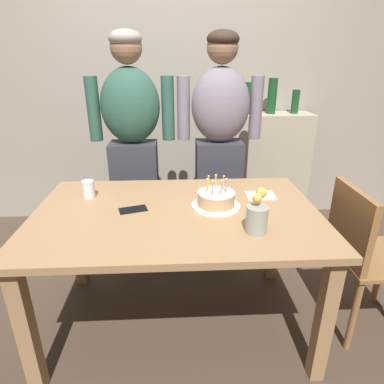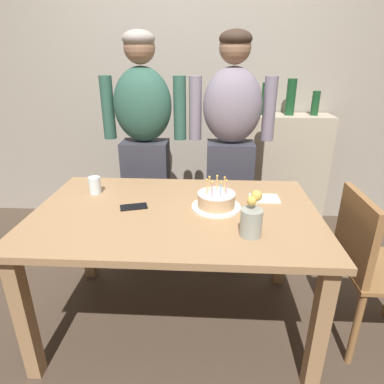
# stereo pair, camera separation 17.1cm
# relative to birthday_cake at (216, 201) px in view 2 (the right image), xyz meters

# --- Properties ---
(ground_plane) EXTENTS (10.00, 10.00, 0.00)m
(ground_plane) POSITION_rel_birthday_cake_xyz_m (-0.21, -0.04, -0.78)
(ground_plane) COLOR #47382B
(back_wall) EXTENTS (5.20, 0.10, 2.60)m
(back_wall) POSITION_rel_birthday_cake_xyz_m (-0.21, 1.51, 0.52)
(back_wall) COLOR #9E9384
(back_wall) RESTS_ON ground_plane
(dining_table) EXTENTS (1.50, 0.96, 0.74)m
(dining_table) POSITION_rel_birthday_cake_xyz_m (-0.21, -0.04, -0.14)
(dining_table) COLOR #A37A51
(dining_table) RESTS_ON ground_plane
(birthday_cake) EXTENTS (0.26, 0.26, 0.17)m
(birthday_cake) POSITION_rel_birthday_cake_xyz_m (0.00, 0.00, 0.00)
(birthday_cake) COLOR white
(birthday_cake) RESTS_ON dining_table
(water_glass_near) EXTENTS (0.07, 0.07, 0.10)m
(water_glass_near) POSITION_rel_birthday_cake_xyz_m (-0.72, 0.17, 0.01)
(water_glass_near) COLOR silver
(water_glass_near) RESTS_ON dining_table
(cell_phone) EXTENTS (0.16, 0.11, 0.01)m
(cell_phone) POSITION_rel_birthday_cake_xyz_m (-0.44, -0.02, -0.04)
(cell_phone) COLOR black
(cell_phone) RESTS_ON dining_table
(napkin_stack) EXTENTS (0.17, 0.12, 0.01)m
(napkin_stack) POSITION_rel_birthday_cake_xyz_m (0.28, 0.14, -0.04)
(napkin_stack) COLOR white
(napkin_stack) RESTS_ON dining_table
(flower_vase) EXTENTS (0.10, 0.10, 0.21)m
(flower_vase) POSITION_rel_birthday_cake_xyz_m (0.15, -0.28, 0.04)
(flower_vase) COLOR #999E93
(flower_vase) RESTS_ON dining_table
(person_man_bearded) EXTENTS (0.61, 0.27, 1.66)m
(person_man_bearded) POSITION_rel_birthday_cake_xyz_m (-0.52, 0.74, 0.09)
(person_man_bearded) COLOR #33333D
(person_man_bearded) RESTS_ON ground_plane
(person_woman_cardigan) EXTENTS (0.61, 0.27, 1.66)m
(person_woman_cardigan) POSITION_rel_birthday_cake_xyz_m (0.11, 0.74, 0.09)
(person_woman_cardigan) COLOR #33333D
(person_woman_cardigan) RESTS_ON ground_plane
(dining_chair) EXTENTS (0.42, 0.42, 0.87)m
(dining_chair) POSITION_rel_birthday_cake_xyz_m (0.80, -0.12, -0.26)
(dining_chair) COLOR olive
(dining_chair) RESTS_ON ground_plane
(shelf_cabinet) EXTENTS (0.74, 0.30, 1.33)m
(shelf_cabinet) POSITION_rel_birthday_cake_xyz_m (0.63, 1.29, -0.25)
(shelf_cabinet) COLOR tan
(shelf_cabinet) RESTS_ON ground_plane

